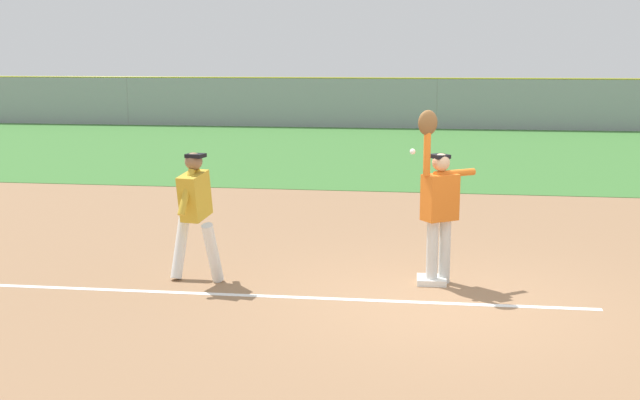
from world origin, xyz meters
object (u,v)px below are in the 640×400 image
Objects in this scene: first_base at (432,280)px; runner at (195,207)px; parked_car_black at (334,107)px; fielder at (439,200)px; parked_car_white at (592,108)px; baseball at (413,152)px; parked_car_green at (468,108)px.

runner reaches higher than first_base.
fielder is at bearing -77.64° from parked_car_black.
parked_car_white is at bearing 79.63° from runner.
baseball is (-0.28, -0.06, 1.71)m from first_base.
baseball is 0.02× the size of parked_car_black.
baseball is 26.16m from parked_car_black.
runner is at bearing -174.19° from baseball.
parked_car_white is (5.46, 0.51, 0.00)m from parked_car_green.
fielder is (0.06, -0.00, 1.08)m from first_base.
parked_car_green is (4.61, 26.04, -0.32)m from runner.
runner is 2.92m from baseball.
parked_car_black is 1.00× the size of parked_car_green.
baseball is 25.84m from parked_car_green.
fielder is 0.51× the size of parked_car_black.
first_base is at bearing -95.78° from parked_car_green.
runner is at bearing -84.60° from parked_car_black.
runner is at bearing -102.43° from parked_car_green.
runner is at bearing 60.76° from fielder.
parked_car_white is (7.27, 26.26, -1.07)m from baseball.
parked_car_black is 6.10m from parked_car_green.
first_base is 26.13m from parked_car_black.
parked_car_black is at bearing 100.08° from first_base.
fielder is at bearing -95.64° from parked_car_green.
parked_car_green is at bearing 90.36° from runner.
parked_car_white reaches higher than first_base.
first_base is 27.12m from parked_car_white.
runner is 28.39m from parked_car_white.
fielder is at bearing 9.05° from baseball.
fielder reaches higher than parked_car_green.
fielder is 30.81× the size of baseball.
parked_car_green is at bearing 85.98° from baseball.
parked_car_black is at bearing -25.19° from fielder.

